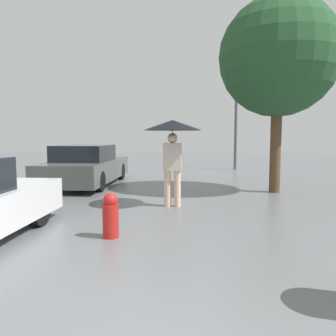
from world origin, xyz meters
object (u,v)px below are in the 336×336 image
tree (278,58)px  fire_hydrant (111,215)px  street_lamp (236,118)px  pedestrian (172,134)px  parked_car_farthest (86,166)px

tree → fire_hydrant: tree is taller
tree → street_lamp: 6.65m
pedestrian → fire_hydrant: pedestrian is taller
parked_car_farthest → street_lamp: bearing=45.4°
street_lamp → fire_hydrant: street_lamp is taller
pedestrian → tree: tree is taller
parked_car_farthest → pedestrian: bearing=-46.6°
parked_car_farthest → tree: size_ratio=0.84×
street_lamp → parked_car_farthest: bearing=-134.6°
parked_car_farthest → tree: 6.50m
pedestrian → tree: bearing=37.4°
parked_car_farthest → tree: (5.65, -1.05, 3.04)m
tree → pedestrian: bearing=-142.6°
pedestrian → tree: size_ratio=0.36×
street_lamp → fire_hydrant: bearing=-106.7°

